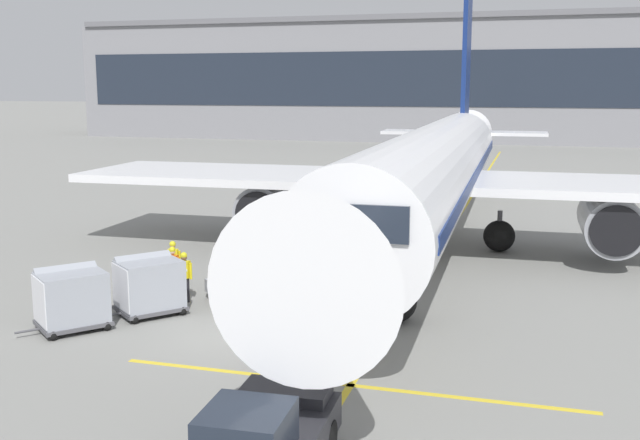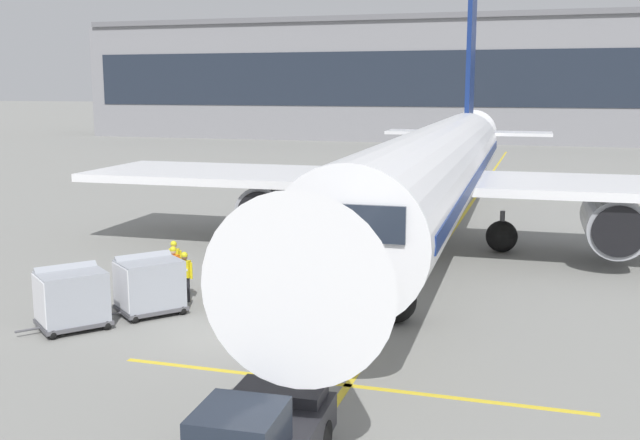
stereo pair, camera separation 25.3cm
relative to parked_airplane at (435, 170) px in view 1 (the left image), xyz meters
name	(u,v)px [view 1 (the left image)]	position (x,y,z in m)	size (l,w,h in m)	color
ground_plane	(229,337)	(-4.15, -13.27, -3.65)	(600.00, 600.00, 0.00)	gray
parked_airplane	(435,170)	(0.00, 0.00, 0.00)	(32.44, 42.32, 14.22)	white
belt_loader	(265,273)	(-4.61, -8.96, -2.76)	(4.68, 4.51, 3.14)	#A3A8B2
baggage_cart_lead	(149,284)	(-7.53, -11.84, -2.65)	(2.51, 2.61, 1.91)	#515156
baggage_cart_second	(71,297)	(-9.02, -13.89, -2.65)	(2.51, 2.61, 1.91)	#515156
ground_crew_by_loader	(173,267)	(-7.84, -9.58, -2.65)	(0.57, 0.27, 1.74)	black
ground_crew_by_carts	(173,261)	(-8.28, -8.71, -2.65)	(0.55, 0.34, 1.74)	black
ground_crew_marshaller	(184,274)	(-7.05, -10.28, -2.65)	(0.57, 0.26, 1.74)	black
safety_cone_engine_keepout	(282,247)	(-6.22, -2.55, -3.29)	(0.65, 0.65, 0.74)	black
safety_cone_wingtip	(240,250)	(-7.79, -3.52, -3.31)	(0.61, 0.61, 0.69)	black
safety_cone_nose_mark	(249,241)	(-8.10, -1.65, -3.29)	(0.65, 0.65, 0.74)	black
apron_guidance_line_lead_in	(434,256)	(0.15, -0.76, -3.64)	(0.20, 110.00, 0.01)	yellow
apron_guidance_line_stop_bar	(345,385)	(0.02, -15.78, -3.64)	(12.00, 0.20, 0.01)	yellow
terminal_building	(573,80)	(8.11, 72.37, 4.48)	(135.80, 16.32, 16.36)	gray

